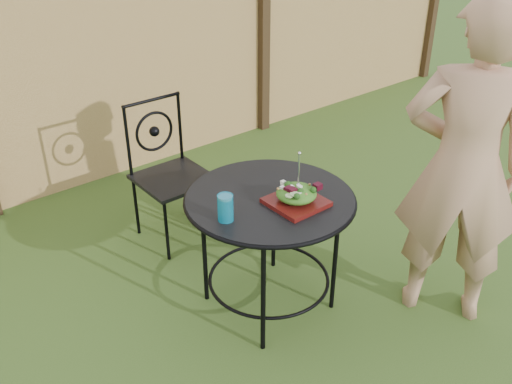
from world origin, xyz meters
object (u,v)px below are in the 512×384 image
patio_chair (169,168)px  salad_plate (296,202)px  patio_table (270,219)px  diner (464,168)px

patio_chair → salad_plate: size_ratio=3.52×
patio_table → salad_plate: 0.22m
diner → salad_plate: (-0.71, 0.49, -0.16)m
patio_chair → salad_plate: bearing=-85.9°
patio_table → diner: 1.04m
patio_chair → salad_plate: (0.08, -1.15, 0.23)m
patio_table → patio_chair: (-0.03, 1.00, -0.08)m
patio_table → salad_plate: (0.05, -0.14, 0.15)m
patio_table → patio_chair: bearing=91.6°
patio_table → diner: diner is taller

